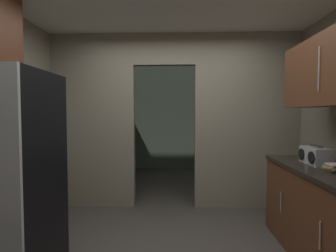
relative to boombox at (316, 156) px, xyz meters
name	(u,v)px	position (x,y,z in m)	size (l,w,h in m)	color
kitchen_overhead_slab	(172,0)	(-1.47, 0.14, 1.65)	(4.11, 7.18, 0.06)	silver
kitchen_partition	(176,117)	(-1.44, 1.26, 0.37)	(3.71, 0.12, 2.60)	gray
adjoining_room_shell	(175,119)	(-1.47, 3.22, 0.31)	(3.71, 2.86, 2.60)	slate
lower_cabinet_run	(335,219)	(0.03, -0.31, -0.54)	(0.70, 1.79, 0.90)	brown
boombox	(316,156)	(0.00, 0.00, 0.00)	(0.20, 0.35, 0.20)	#B2B2B7
book_stack	(334,168)	(-0.01, -0.35, -0.05)	(0.15, 0.18, 0.07)	red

